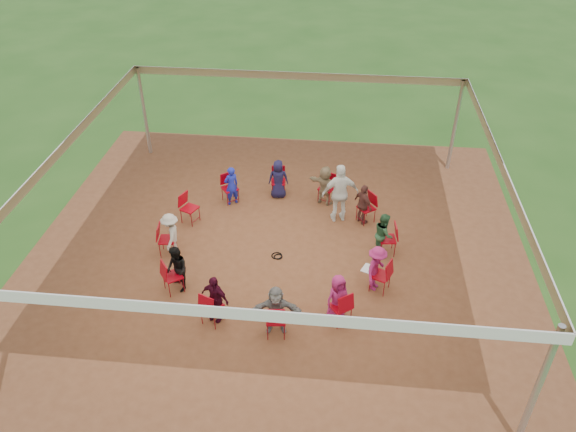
# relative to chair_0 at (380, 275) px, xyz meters

# --- Properties ---
(ground) EXTENTS (80.00, 80.00, 0.00)m
(ground) POSITION_rel_chair_0_xyz_m (-2.61, 1.15, -0.45)
(ground) COLOR #265219
(ground) RESTS_ON ground
(dirt_patch) EXTENTS (13.00, 13.00, 0.00)m
(dirt_patch) POSITION_rel_chair_0_xyz_m (-2.61, 1.15, -0.44)
(dirt_patch) COLOR brown
(dirt_patch) RESTS_ON ground
(tent) EXTENTS (10.33, 10.33, 3.00)m
(tent) POSITION_rel_chair_0_xyz_m (-2.61, 1.15, 1.92)
(tent) COLOR #B2B2B7
(tent) RESTS_ON ground
(chair_0) EXTENTS (0.57, 0.56, 0.90)m
(chair_0) POSITION_rel_chair_0_xyz_m (0.00, 0.00, 0.00)
(chair_0) COLOR #9F0311
(chair_0) RESTS_ON ground
(chair_1) EXTENTS (0.48, 0.47, 0.90)m
(chair_1) POSITION_rel_chair_0_xyz_m (0.22, 1.46, 0.00)
(chair_1) COLOR #9F0311
(chair_1) RESTS_ON ground
(chair_2) EXTENTS (0.60, 0.60, 0.90)m
(chair_2) POSITION_rel_chair_0_xyz_m (-0.31, 2.83, 0.00)
(chair_2) COLOR #9F0311
(chair_2) RESTS_ON ground
(chair_3) EXTENTS (0.56, 0.57, 0.90)m
(chair_3) POSITION_rel_chair_0_xyz_m (-1.47, 3.76, 0.00)
(chair_3) COLOR #9F0311
(chair_3) RESTS_ON ground
(chair_4) EXTENTS (0.47, 0.48, 0.90)m
(chair_4) POSITION_rel_chair_0_xyz_m (-2.92, 3.98, 0.00)
(chair_4) COLOR #9F0311
(chair_4) RESTS_ON ground
(chair_5) EXTENTS (0.60, 0.60, 0.90)m
(chair_5) POSITION_rel_chair_0_xyz_m (-4.30, 3.44, 0.00)
(chair_5) COLOR #9F0311
(chair_5) RESTS_ON ground
(chair_6) EXTENTS (0.57, 0.56, 0.90)m
(chair_6) POSITION_rel_chair_0_xyz_m (-5.22, 2.29, 0.00)
(chair_6) COLOR #9F0311
(chair_6) RESTS_ON ground
(chair_7) EXTENTS (0.48, 0.47, 0.90)m
(chair_7) POSITION_rel_chair_0_xyz_m (-5.44, 0.83, 0.00)
(chair_7) COLOR #9F0311
(chair_7) RESTS_ON ground
(chair_8) EXTENTS (0.60, 0.60, 0.90)m
(chair_8) POSITION_rel_chair_0_xyz_m (-4.91, -0.54, 0.00)
(chair_8) COLOR #9F0311
(chair_8) RESTS_ON ground
(chair_9) EXTENTS (0.56, 0.57, 0.90)m
(chair_9) POSITION_rel_chair_0_xyz_m (-3.76, -1.47, 0.00)
(chair_9) COLOR #9F0311
(chair_9) RESTS_ON ground
(chair_10) EXTENTS (0.47, 0.48, 0.90)m
(chair_10) POSITION_rel_chair_0_xyz_m (-2.30, -1.69, 0.00)
(chair_10) COLOR #9F0311
(chair_10) RESTS_ON ground
(chair_11) EXTENTS (0.60, 0.60, 0.90)m
(chair_11) POSITION_rel_chair_0_xyz_m (-0.92, -1.15, 0.00)
(chair_11) COLOR #9F0311
(chair_11) RESTS_ON ground
(person_seated_0) EXTENTS (0.67, 0.88, 1.22)m
(person_seated_0) POSITION_rel_chair_0_xyz_m (-0.11, 0.05, 0.16)
(person_seated_0) COLOR #981C5B
(person_seated_0) RESTS_ON ground
(person_seated_1) EXTENTS (0.40, 0.63, 1.22)m
(person_seated_1) POSITION_rel_chair_0_xyz_m (0.10, 1.45, 0.16)
(person_seated_1) COLOR #275131
(person_seated_1) RESTS_ON ground
(person_seated_2) EXTENTS (0.72, 0.79, 1.22)m
(person_seated_2) POSITION_rel_chair_0_xyz_m (-0.41, 2.76, 0.16)
(person_seated_2) COLOR brown
(person_seated_2) RESTS_ON ground
(person_seated_3) EXTENTS (1.20, 0.84, 1.22)m
(person_seated_3) POSITION_rel_chair_0_xyz_m (-1.51, 3.65, 0.16)
(person_seated_3) COLOR #988562
(person_seated_3) RESTS_ON ground
(person_seated_4) EXTENTS (0.63, 0.40, 1.22)m
(person_seated_4) POSITION_rel_chair_0_xyz_m (-2.91, 3.86, 0.16)
(person_seated_4) COLOR #171438
(person_seated_4) RESTS_ON ground
(person_seated_5) EXTENTS (0.53, 0.50, 1.22)m
(person_seated_5) POSITION_rel_chair_0_xyz_m (-4.23, 3.34, 0.16)
(person_seated_5) COLOR #1A24B0
(person_seated_5) RESTS_ON ground
(person_seated_6) EXTENTS (0.47, 0.82, 1.22)m
(person_seated_6) POSITION_rel_chair_0_xyz_m (-5.32, 0.84, 0.16)
(person_seated_6) COLOR #B7B0A3
(person_seated_6) RESTS_ON ground
(person_seated_7) EXTENTS (0.62, 0.68, 1.22)m
(person_seated_7) POSITION_rel_chair_0_xyz_m (-4.81, -0.47, 0.16)
(person_seated_7) COLOR black
(person_seated_7) RESTS_ON ground
(person_seated_8) EXTENTS (0.80, 0.62, 1.22)m
(person_seated_8) POSITION_rel_chair_0_xyz_m (-3.71, -1.36, 0.16)
(person_seated_8) COLOR #3F091E
(person_seated_8) RESTS_ON ground
(person_seated_9) EXTENTS (1.17, 0.54, 1.22)m
(person_seated_9) POSITION_rel_chair_0_xyz_m (-2.31, -1.57, 0.16)
(person_seated_9) COLOR slate
(person_seated_9) RESTS_ON ground
(person_seated_10) EXTENTS (0.68, 0.62, 1.22)m
(person_seated_10) POSITION_rel_chair_0_xyz_m (-0.99, -1.05, 0.16)
(person_seated_10) COLOR #981C5B
(person_seated_10) RESTS_ON ground
(standing_person) EXTENTS (1.13, 0.77, 1.76)m
(standing_person) POSITION_rel_chair_0_xyz_m (-1.06, 2.84, 0.44)
(standing_person) COLOR white
(standing_person) RESTS_ON ground
(cable_coil) EXTENTS (0.37, 0.37, 0.03)m
(cable_coil) POSITION_rel_chair_0_xyz_m (-2.60, 0.99, -0.43)
(cable_coil) COLOR black
(cable_coil) RESTS_ON ground
(laptop) EXTENTS (0.39, 0.42, 0.24)m
(laptop) POSITION_rel_chair_0_xyz_m (-0.25, 0.11, 0.13)
(laptop) COLOR #B7B7BC
(laptop) RESTS_ON ground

